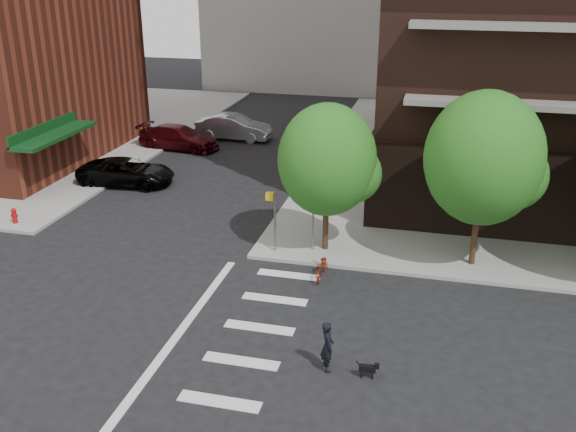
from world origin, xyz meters
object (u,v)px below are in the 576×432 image
object	(u,v)px
scooter	(322,267)
fire_hydrant	(14,215)
parked_car_black	(126,172)
parked_car_silver	(234,127)
dog_walker	(327,346)
parked_car_maroon	(179,137)

from	to	relation	value
scooter	fire_hydrant	bearing A→B (deg)	173.54
parked_car_black	scooter	distance (m)	15.02
fire_hydrant	parked_car_silver	distance (m)	17.79
fire_hydrant	dog_walker	bearing A→B (deg)	-25.08
parked_car_silver	fire_hydrant	bearing A→B (deg)	164.75
parked_car_maroon	parked_car_silver	size ratio (longest dim) A/B	1.03
dog_walker	scooter	bearing A→B (deg)	-10.12
parked_car_maroon	scooter	bearing A→B (deg)	-135.99
parked_car_maroon	parked_car_silver	world-z (taller)	parked_car_silver
parked_car_silver	scooter	size ratio (longest dim) A/B	3.02
fire_hydrant	scooter	size ratio (longest dim) A/B	0.43
parked_car_black	dog_walker	size ratio (longest dim) A/B	3.19
parked_car_maroon	dog_walker	distance (m)	25.57
fire_hydrant	scooter	distance (m)	14.91
parked_car_silver	scooter	xyz separation A→B (m)	(9.82, -18.73, -0.40)
scooter	parked_car_black	bearing A→B (deg)	146.41
fire_hydrant	parked_car_silver	world-z (taller)	parked_car_silver
parked_car_black	dog_walker	distance (m)	19.82
fire_hydrant	dog_walker	xyz separation A→B (m)	(16.14, -7.55, 0.26)
fire_hydrant	scooter	xyz separation A→B (m)	(14.82, -1.66, -0.10)
parked_car_maroon	dog_walker	size ratio (longest dim) A/B	3.27
fire_hydrant	scooter	bearing A→B (deg)	-6.38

